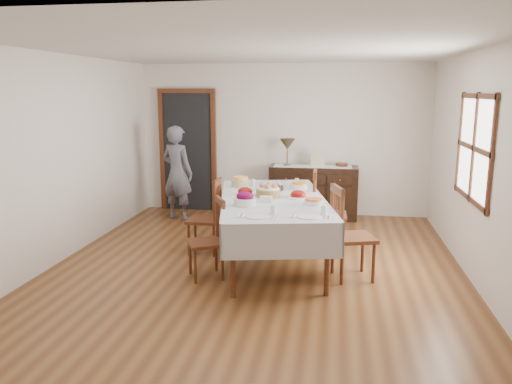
# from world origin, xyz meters

# --- Properties ---
(ground) EXTENTS (6.00, 6.00, 0.00)m
(ground) POSITION_xyz_m (0.00, 0.00, 0.00)
(ground) COLOR brown
(room_shell) EXTENTS (5.02, 6.02, 2.65)m
(room_shell) POSITION_xyz_m (-0.15, 0.42, 1.64)
(room_shell) COLOR silver
(room_shell) RESTS_ON ground
(dining_table) EXTENTS (1.72, 2.66, 0.85)m
(dining_table) POSITION_xyz_m (0.18, 0.29, 0.75)
(dining_table) COLOR #BCBDC1
(dining_table) RESTS_ON ground
(chair_left_near) EXTENTS (0.52, 0.52, 0.94)m
(chair_left_near) POSITION_xyz_m (-0.48, -0.29, 0.47)
(chair_left_near) COLOR #4F2513
(chair_left_near) RESTS_ON ground
(chair_left_far) EXTENTS (0.42, 0.42, 1.00)m
(chair_left_far) POSITION_xyz_m (-0.73, 0.58, 0.51)
(chair_left_far) COLOR #4F2513
(chair_left_far) RESTS_ON ground
(chair_right_near) EXTENTS (0.57, 0.57, 1.09)m
(chair_right_near) POSITION_xyz_m (1.10, -0.08, 0.55)
(chair_right_near) COLOR #4F2513
(chair_right_near) RESTS_ON ground
(chair_right_far) EXTENTS (0.46, 0.46, 1.09)m
(chair_right_far) POSITION_xyz_m (0.81, 0.94, 0.55)
(chair_right_far) COLOR #4F2513
(chair_right_far) RESTS_ON ground
(sideboard) EXTENTS (1.48, 0.54, 0.89)m
(sideboard) POSITION_xyz_m (0.57, 2.72, 0.45)
(sideboard) COLOR black
(sideboard) RESTS_ON ground
(person) EXTENTS (0.61, 0.50, 1.69)m
(person) POSITION_xyz_m (-1.67, 2.23, 0.84)
(person) COLOR #5B5964
(person) RESTS_ON ground
(bread_basket) EXTENTS (0.30, 0.30, 0.18)m
(bread_basket) POSITION_xyz_m (0.12, 0.34, 0.91)
(bread_basket) COLOR olive
(bread_basket) RESTS_ON dining_table
(egg_basket) EXTENTS (0.25, 0.25, 0.11)m
(egg_basket) POSITION_xyz_m (0.13, 0.79, 0.88)
(egg_basket) COLOR black
(egg_basket) RESTS_ON dining_table
(ham_platter_a) EXTENTS (0.29, 0.29, 0.11)m
(ham_platter_a) POSITION_xyz_m (-0.19, 0.44, 0.87)
(ham_platter_a) COLOR white
(ham_platter_a) RESTS_ON dining_table
(ham_platter_b) EXTENTS (0.32, 0.32, 0.11)m
(ham_platter_b) POSITION_xyz_m (0.49, 0.35, 0.87)
(ham_platter_b) COLOR white
(ham_platter_b) RESTS_ON dining_table
(beet_bowl) EXTENTS (0.26, 0.26, 0.16)m
(beet_bowl) POSITION_xyz_m (-0.09, -0.17, 0.91)
(beet_bowl) COLOR white
(beet_bowl) RESTS_ON dining_table
(carrot_bowl) EXTENTS (0.24, 0.24, 0.09)m
(carrot_bowl) POSITION_xyz_m (0.45, 0.91, 0.89)
(carrot_bowl) COLOR white
(carrot_bowl) RESTS_ON dining_table
(pineapple_bowl) EXTENTS (0.26, 0.26, 0.13)m
(pineapple_bowl) POSITION_xyz_m (-0.35, 0.96, 0.91)
(pineapple_bowl) COLOR tan
(pineapple_bowl) RESTS_ON dining_table
(casserole_dish) EXTENTS (0.23, 0.23, 0.07)m
(casserole_dish) POSITION_xyz_m (0.69, 0.01, 0.88)
(casserole_dish) COLOR white
(casserole_dish) RESTS_ON dining_table
(butter_dish) EXTENTS (0.16, 0.12, 0.07)m
(butter_dish) POSITION_xyz_m (0.13, 0.03, 0.88)
(butter_dish) COLOR white
(butter_dish) RESTS_ON dining_table
(setting_left) EXTENTS (0.44, 0.31, 0.10)m
(setting_left) POSITION_xyz_m (0.18, -0.63, 0.87)
(setting_left) COLOR white
(setting_left) RESTS_ON dining_table
(setting_right) EXTENTS (0.44, 0.31, 0.10)m
(setting_right) POSITION_xyz_m (0.72, -0.55, 0.87)
(setting_right) COLOR white
(setting_right) RESTS_ON dining_table
(glass_far_a) EXTENTS (0.06, 0.06, 0.10)m
(glass_far_a) POSITION_xyz_m (-0.18, 1.00, 0.89)
(glass_far_a) COLOR white
(glass_far_a) RESTS_ON dining_table
(glass_far_b) EXTENTS (0.06, 0.06, 0.09)m
(glass_far_b) POSITION_xyz_m (0.40, 1.19, 0.89)
(glass_far_b) COLOR white
(glass_far_b) RESTS_ON dining_table
(runner) EXTENTS (1.30, 0.35, 0.01)m
(runner) POSITION_xyz_m (0.55, 2.69, 0.89)
(runner) COLOR white
(runner) RESTS_ON sideboard
(table_lamp) EXTENTS (0.26, 0.26, 0.46)m
(table_lamp) POSITION_xyz_m (0.12, 2.69, 1.24)
(table_lamp) COLOR brown
(table_lamp) RESTS_ON sideboard
(picture_frame) EXTENTS (0.22, 0.08, 0.28)m
(picture_frame) POSITION_xyz_m (0.63, 2.64, 1.03)
(picture_frame) COLOR beige
(picture_frame) RESTS_ON sideboard
(deco_bowl) EXTENTS (0.20, 0.20, 0.06)m
(deco_bowl) POSITION_xyz_m (1.03, 2.75, 0.92)
(deco_bowl) COLOR #4F2513
(deco_bowl) RESTS_ON sideboard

